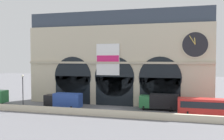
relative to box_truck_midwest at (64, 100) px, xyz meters
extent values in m
plane|color=slate|center=(8.96, 0.83, -1.70)|extent=(200.00, 200.00, 0.00)
cube|color=beige|center=(8.96, -4.27, -1.13)|extent=(90.00, 0.70, 1.14)
cube|color=beige|center=(8.96, 8.25, 6.85)|extent=(40.07, 4.84, 17.10)
cube|color=#333D4C|center=(8.96, 8.55, 17.00)|extent=(40.07, 4.24, 3.21)
cube|color=black|center=(-0.58, 5.78, 1.36)|extent=(8.16, 0.20, 6.12)
cylinder|color=black|center=(-0.58, 5.78, 4.42)|extent=(8.59, 0.20, 8.59)
cube|color=black|center=(8.96, 5.78, 1.36)|extent=(8.16, 0.20, 6.12)
cylinder|color=black|center=(8.96, 5.78, 4.42)|extent=(8.59, 0.20, 8.59)
cube|color=black|center=(18.50, 5.78, 1.36)|extent=(8.16, 0.20, 6.12)
cylinder|color=black|center=(18.50, 5.78, 4.42)|extent=(8.59, 0.20, 8.59)
cylinder|color=beige|center=(25.14, 5.68, 11.02)|extent=(5.19, 0.25, 5.19)
cylinder|color=black|center=(25.14, 5.56, 11.02)|extent=(4.81, 0.06, 4.81)
cube|color=gold|center=(25.09, 5.50, 11.68)|extent=(0.28, 0.04, 1.33)
cube|color=gold|center=(24.61, 5.48, 11.90)|extent=(1.17, 0.04, 1.81)
cube|color=white|center=(7.58, 5.66, 8.12)|extent=(5.07, 0.12, 6.69)
cube|color=#DB1E66|center=(7.58, 5.58, 8.10)|extent=(4.86, 0.04, 1.76)
cube|color=#B6AB91|center=(8.96, 5.68, 7.44)|extent=(40.07, 0.50, 0.44)
cylinder|color=black|center=(-15.67, 1.61, -1.20)|extent=(0.28, 1.00, 1.00)
cube|color=black|center=(-2.86, 0.00, -0.13)|extent=(2.00, 2.30, 2.30)
cube|color=#28479E|center=(0.89, 0.00, 0.07)|extent=(5.50, 2.30, 2.70)
cylinder|color=black|center=(-2.96, -1.03, -1.28)|extent=(0.28, 0.84, 0.84)
cylinder|color=black|center=(-2.96, 1.04, -1.28)|extent=(0.28, 0.84, 0.84)
cylinder|color=black|center=(2.14, -1.03, -1.28)|extent=(0.28, 0.84, 0.84)
cylinder|color=black|center=(2.14, 1.04, -1.28)|extent=(0.28, 0.84, 0.84)
cube|color=#2D7A42|center=(15.74, 3.58, -0.13)|extent=(2.00, 2.30, 2.30)
cube|color=black|center=(19.49, 3.58, 0.07)|extent=(5.50, 2.30, 2.70)
cylinder|color=black|center=(15.64, 2.55, -1.28)|extent=(0.28, 0.84, 0.84)
cylinder|color=black|center=(15.64, 4.62, -1.28)|extent=(0.28, 0.84, 0.84)
cylinder|color=black|center=(20.74, 2.55, -1.28)|extent=(0.28, 0.84, 0.84)
cylinder|color=black|center=(20.74, 4.62, -1.28)|extent=(0.28, 0.84, 0.84)
cube|color=red|center=(27.52, 0.12, 0.10)|extent=(11.00, 2.50, 2.60)
cube|color=black|center=(27.52, -1.15, 0.45)|extent=(10.12, 0.04, 1.10)
cylinder|color=black|center=(23.67, -1.01, -1.20)|extent=(0.28, 1.00, 1.00)
cylinder|color=black|center=(23.67, 1.24, -1.20)|extent=(0.28, 1.00, 1.00)
cylinder|color=black|center=(-6.89, -3.47, 1.55)|extent=(0.16, 0.16, 6.50)
sphere|color=#F2EDCC|center=(-6.89, -3.47, 4.98)|extent=(0.44, 0.44, 0.44)
camera|label=1|loc=(21.91, -45.22, 8.35)|focal=39.94mm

